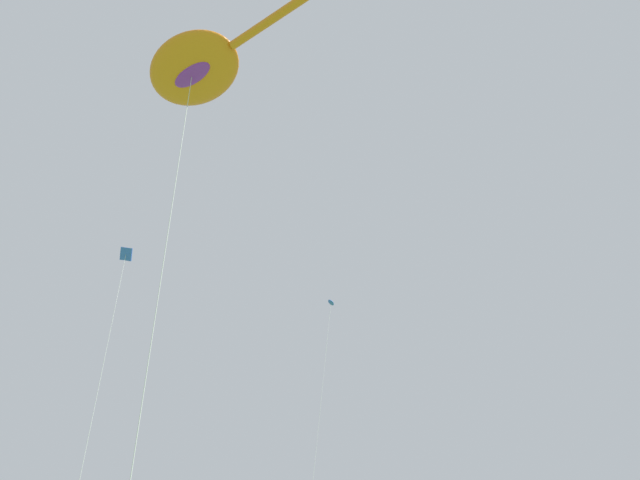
# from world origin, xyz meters

# --- Properties ---
(big_show_kite) EXTENTS (3.99, 8.57, 19.47)m
(big_show_kite) POSITION_xyz_m (-3.25, 11.89, 19.01)
(big_show_kite) COLOR orange
(big_show_kite) RESTS_ON ground
(small_kite_stunt_black) EXTENTS (2.85, 1.12, 21.71)m
(small_kite_stunt_black) POSITION_xyz_m (15.47, 18.48, 20.41)
(small_kite_stunt_black) COLOR blue
(small_kite_stunt_black) RESTS_ON ground
(small_kite_streamer_purple) EXTENTS (1.51, 1.43, 15.17)m
(small_kite_streamer_purple) POSITION_xyz_m (-0.02, 18.19, 13.10)
(small_kite_streamer_purple) COLOR blue
(small_kite_streamer_purple) RESTS_ON ground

